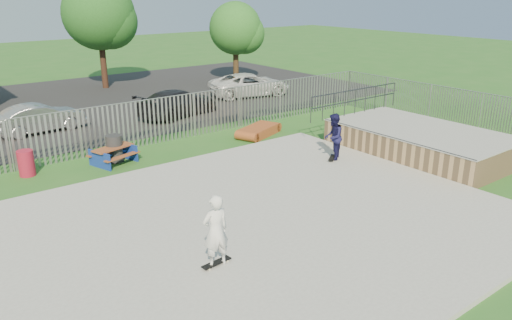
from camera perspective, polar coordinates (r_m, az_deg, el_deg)
ground at (r=14.43m, az=-0.74°, el=-7.60°), size 120.00×120.00×0.00m
concrete_slab at (r=14.40m, az=-0.74°, el=-7.34°), size 15.00×12.00×0.15m
quarter_pipe at (r=21.48m, az=18.16°, el=2.08°), size 5.50×7.05×2.19m
fence at (r=18.12m, az=-6.97°, el=1.31°), size 26.04×16.02×2.00m
picnic_table at (r=20.14m, az=-15.98°, el=0.55°), size 1.90×1.72×0.67m
funbox at (r=23.16m, az=0.32°, el=3.34°), size 2.35×1.75×0.42m
trash_bin_red at (r=19.89m, az=-24.78°, el=-0.33°), size 0.57×0.57×0.95m
trash_bin_grey at (r=20.31m, az=-15.87°, el=1.28°), size 0.64×0.64×1.07m
parking_lot at (r=31.00m, az=-22.50°, el=5.54°), size 40.00×18.00×0.02m
car_silver at (r=25.67m, az=-23.47°, el=4.42°), size 4.19×1.80×1.34m
car_dark at (r=27.01m, az=-8.90°, el=6.49°), size 5.13×3.12×1.39m
car_white at (r=31.80m, az=-0.70°, el=8.61°), size 5.51×3.49×1.42m
tree_mid at (r=35.58m, az=-17.55°, el=15.62°), size 4.70×4.70×7.25m
tree_right at (r=36.26m, az=-2.37°, el=14.78°), size 3.67×3.67×5.67m
skateboard_a at (r=19.69m, az=8.69°, el=0.19°), size 0.76×0.63×0.08m
skateboard_b at (r=12.31m, az=-4.54°, el=-11.70°), size 0.82×0.27×0.08m
skater_navy at (r=19.43m, az=8.82°, el=2.63°), size 1.12×1.08×1.82m
skater_white at (r=11.89m, az=-4.64°, el=-8.08°), size 0.70×0.49×1.82m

